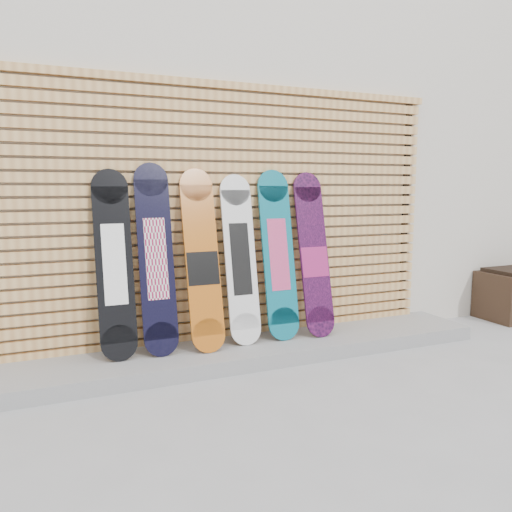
{
  "coord_description": "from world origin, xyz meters",
  "views": [
    {
      "loc": [
        -1.49,
        -3.08,
        1.42
      ],
      "look_at": [
        0.13,
        0.75,
        0.85
      ],
      "focal_mm": 35.0,
      "sensor_mm": 36.0,
      "label": 1
    }
  ],
  "objects_px": {
    "snowboard_1": "(156,259)",
    "snowboard_3": "(240,259)",
    "snowboard_2": "(202,261)",
    "snowboard_0": "(114,264)",
    "snowboard_4": "(278,254)",
    "snowboard_5": "(314,255)"
  },
  "relations": [
    {
      "from": "snowboard_0",
      "to": "snowboard_1",
      "type": "xyz_separation_m",
      "value": [
        0.32,
        -0.01,
        0.03
      ]
    },
    {
      "from": "snowboard_2",
      "to": "snowboard_4",
      "type": "relative_size",
      "value": 1.0
    },
    {
      "from": "snowboard_0",
      "to": "snowboard_2",
      "type": "height_order",
      "value": "snowboard_2"
    },
    {
      "from": "snowboard_0",
      "to": "snowboard_1",
      "type": "distance_m",
      "value": 0.32
    },
    {
      "from": "snowboard_1",
      "to": "snowboard_4",
      "type": "height_order",
      "value": "snowboard_1"
    },
    {
      "from": "snowboard_2",
      "to": "snowboard_3",
      "type": "xyz_separation_m",
      "value": [
        0.34,
        0.04,
        -0.01
      ]
    },
    {
      "from": "snowboard_3",
      "to": "snowboard_0",
      "type": "bearing_deg",
      "value": 179.74
    },
    {
      "from": "snowboard_5",
      "to": "snowboard_0",
      "type": "bearing_deg",
      "value": 178.98
    },
    {
      "from": "snowboard_4",
      "to": "snowboard_3",
      "type": "bearing_deg",
      "value": 179.55
    },
    {
      "from": "snowboard_3",
      "to": "snowboard_1",
      "type": "bearing_deg",
      "value": -179.6
    },
    {
      "from": "snowboard_4",
      "to": "snowboard_1",
      "type": "bearing_deg",
      "value": -179.88
    },
    {
      "from": "snowboard_0",
      "to": "snowboard_1",
      "type": "relative_size",
      "value": 0.96
    },
    {
      "from": "snowboard_3",
      "to": "snowboard_5",
      "type": "xyz_separation_m",
      "value": [
        0.69,
        -0.03,
        0.0
      ]
    },
    {
      "from": "snowboard_1",
      "to": "snowboard_4",
      "type": "relative_size",
      "value": 1.03
    },
    {
      "from": "snowboard_2",
      "to": "snowboard_0",
      "type": "bearing_deg",
      "value": 176.65
    },
    {
      "from": "snowboard_1",
      "to": "snowboard_3",
      "type": "height_order",
      "value": "snowboard_1"
    },
    {
      "from": "snowboard_3",
      "to": "snowboard_5",
      "type": "relative_size",
      "value": 0.98
    },
    {
      "from": "snowboard_1",
      "to": "snowboard_3",
      "type": "relative_size",
      "value": 1.06
    },
    {
      "from": "snowboard_5",
      "to": "snowboard_4",
      "type": "bearing_deg",
      "value": 176.07
    },
    {
      "from": "snowboard_2",
      "to": "snowboard_5",
      "type": "height_order",
      "value": "snowboard_2"
    },
    {
      "from": "snowboard_0",
      "to": "snowboard_2",
      "type": "bearing_deg",
      "value": -3.35
    },
    {
      "from": "snowboard_1",
      "to": "snowboard_4",
      "type": "bearing_deg",
      "value": 0.12
    }
  ]
}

